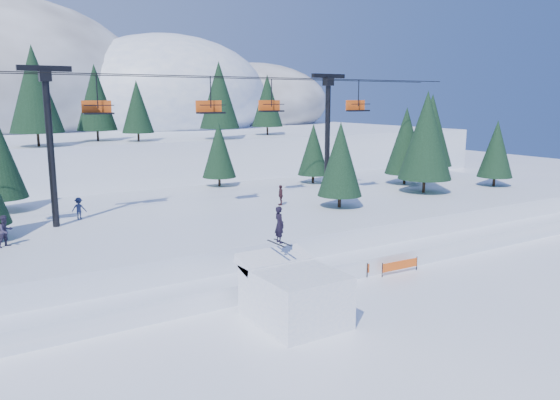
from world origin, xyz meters
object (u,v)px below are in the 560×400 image
chairlift (193,119)px  banner_near (400,265)px  jump_kicker (293,293)px  banner_far (380,264)px

chairlift → banner_near: bearing=-60.0°
jump_kicker → chairlift: bearing=83.7°
banner_near → banner_far: 1.24m
chairlift → banner_far: (6.97, -12.70, -8.78)m
banner_near → chairlift: bearing=120.0°
jump_kicker → banner_far: size_ratio=1.99×
chairlift → banner_near: chairlift is taller
jump_kicker → banner_near: size_ratio=1.91×
jump_kicker → banner_near: 10.01m
chairlift → banner_far: chairlift is taller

